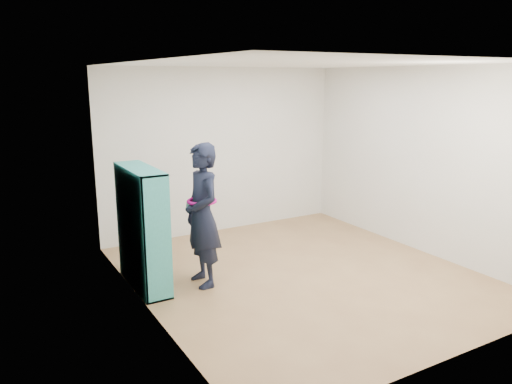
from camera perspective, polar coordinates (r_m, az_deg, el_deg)
floor at (r=6.45m, az=5.34°, el=-9.37°), size 4.50×4.50×0.00m
ceiling at (r=5.97m, az=5.88°, el=14.40°), size 4.50×4.50×0.00m
wall_left at (r=5.19m, az=-12.68°, el=-0.09°), size 0.02×4.50×2.60m
wall_right at (r=7.40m, az=18.33°, el=3.43°), size 0.02×4.50×2.60m
wall_back at (r=7.98m, az=-3.84°, el=4.71°), size 4.00×0.02×2.60m
wall_front at (r=4.49m, az=22.51°, el=-2.83°), size 4.00×0.02×2.60m
bookshelf at (r=6.01m, az=-13.05°, el=-4.18°), size 0.32×1.08×1.44m
person at (r=5.91m, az=-6.16°, el=-2.66°), size 0.43×0.64×1.72m
smartphone at (r=5.90m, az=-7.78°, el=-1.60°), size 0.03×0.09×0.14m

